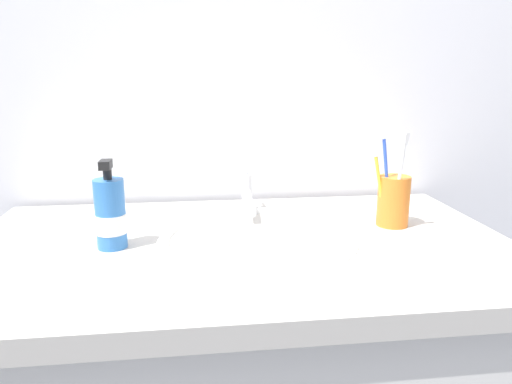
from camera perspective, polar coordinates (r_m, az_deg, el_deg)
The scene contains 8 objects.
tiled_wall_back at distance 1.26m, azimuth -3.47°, elevation 14.80°, with size 2.28×0.04×2.40m, color silver.
sink_basin at distance 0.99m, azimuth 0.22°, elevation -7.70°, with size 0.40×0.40×0.11m.
faucet at distance 1.13m, azimuth -0.97°, elevation -0.40°, with size 0.02×0.16×0.10m.
toothbrush_cup at distance 1.08m, azimuth 15.96°, elevation -1.03°, with size 0.07×0.07×0.11m, color orange.
toothbrush_white at distance 1.04m, azimuth 16.68°, elevation 2.05°, with size 0.01×0.04×0.21m.
toothbrush_yellow at distance 1.05m, azimuth 14.38°, elevation 1.41°, with size 0.04×0.01×0.17m.
toothbrush_blue at distance 1.06m, azimuth 15.17°, elevation 2.47°, with size 0.04×0.01×0.21m.
soap_dispenser at distance 0.95m, azimuth -16.85°, elevation -2.57°, with size 0.06×0.06×0.17m.
Camera 1 is at (-0.08, -0.90, 1.18)m, focal length 33.76 mm.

